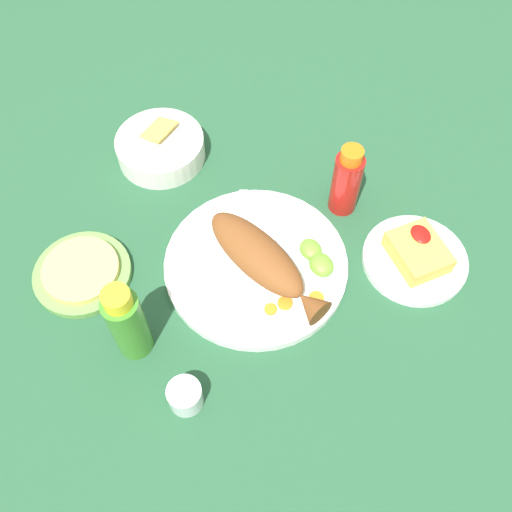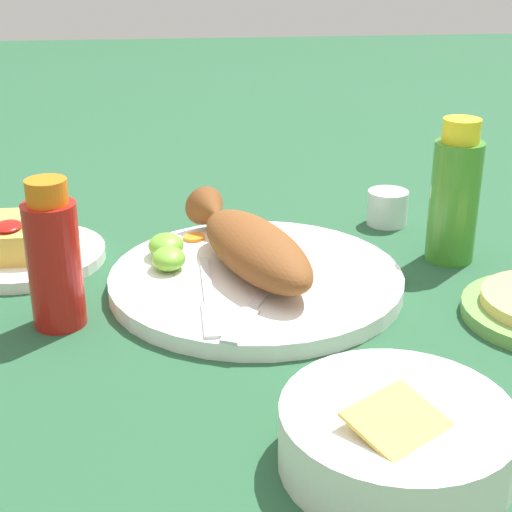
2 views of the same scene
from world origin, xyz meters
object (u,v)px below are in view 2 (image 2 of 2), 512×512
at_px(fried_fish, 250,244).
at_px(hot_sauce_bottle_red, 54,259).
at_px(hot_sauce_bottle_green, 455,195).
at_px(salt_cup, 387,210).
at_px(fork_near, 254,305).
at_px(fork_far, 209,300).
at_px(guacamole_bowl, 396,433).
at_px(main_plate, 256,280).
at_px(side_plate_fries, 26,256).

distance_m(fried_fish, hot_sauce_bottle_red, 0.22).
bearing_deg(hot_sauce_bottle_green, salt_cup, -160.37).
xyz_separation_m(fork_near, hot_sauce_bottle_green, (-0.14, 0.25, 0.06)).
bearing_deg(fork_far, guacamole_bowl, 26.00).
xyz_separation_m(fried_fish, salt_cup, (-0.17, 0.20, -0.03)).
height_order(hot_sauce_bottle_red, guacamole_bowl, hot_sauce_bottle_red).
bearing_deg(fried_fish, fork_far, -51.30).
bearing_deg(fork_near, salt_cup, 165.07).
height_order(fried_fish, fork_far, fried_fish).
height_order(fork_near, guacamole_bowl, guacamole_bowl).
distance_m(main_plate, side_plate_fries, 0.28).
distance_m(fork_far, salt_cup, 0.35).
bearing_deg(fork_far, salt_cup, 133.90).
bearing_deg(hot_sauce_bottle_red, side_plate_fries, -160.00).
relative_size(main_plate, guacamole_bowl, 1.86).
xyz_separation_m(fried_fish, fork_near, (0.10, -0.01, -0.03)).
relative_size(main_plate, fork_near, 1.84).
height_order(fork_far, side_plate_fries, fork_far).
height_order(fork_far, hot_sauce_bottle_red, hot_sauce_bottle_red).
relative_size(hot_sauce_bottle_green, guacamole_bowl, 0.98).
bearing_deg(hot_sauce_bottle_green, side_plate_fries, -95.04).
xyz_separation_m(hot_sauce_bottle_green, guacamole_bowl, (0.37, -0.17, -0.05)).
distance_m(fork_near, side_plate_fries, 0.31).
bearing_deg(guacamole_bowl, hot_sauce_bottle_green, 155.70).
height_order(main_plate, hot_sauce_bottle_green, hot_sauce_bottle_green).
distance_m(main_plate, fried_fish, 0.04).
relative_size(hot_sauce_bottle_red, guacamole_bowl, 0.87).
bearing_deg(fork_near, main_plate, -164.08).
relative_size(fork_near, side_plate_fries, 0.95).
height_order(main_plate, fried_fish, fried_fish).
xyz_separation_m(hot_sauce_bottle_green, side_plate_fries, (-0.04, -0.50, -0.07)).
xyz_separation_m(salt_cup, guacamole_bowl, (0.49, -0.12, 0.01)).
bearing_deg(salt_cup, fried_fish, -50.32).
distance_m(hot_sauce_bottle_green, salt_cup, 0.14).
distance_m(hot_sauce_bottle_red, salt_cup, 0.47).
distance_m(fork_near, fork_far, 0.05).
height_order(fried_fish, fork_near, fried_fish).
bearing_deg(fork_far, hot_sauce_bottle_green, 111.99).
bearing_deg(fried_fish, hot_sauce_bottle_green, 81.31).
height_order(fried_fish, side_plate_fries, fried_fish).
distance_m(hot_sauce_bottle_red, guacamole_bowl, 0.38).
height_order(fork_near, salt_cup, salt_cup).
relative_size(fork_near, fork_far, 0.95).
relative_size(main_plate, side_plate_fries, 1.74).
distance_m(hot_sauce_bottle_green, guacamole_bowl, 0.41).
distance_m(hot_sauce_bottle_red, hot_sauce_bottle_green, 0.46).
distance_m(fried_fish, guacamole_bowl, 0.34).
distance_m(main_plate, fork_near, 0.08).
bearing_deg(side_plate_fries, main_plate, 69.06).
bearing_deg(fork_near, hot_sauce_bottle_red, -72.58).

